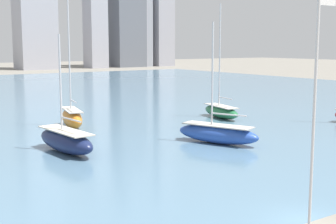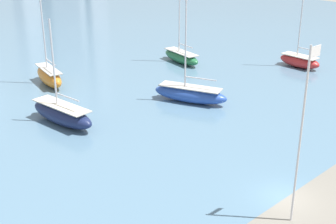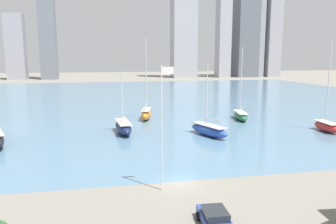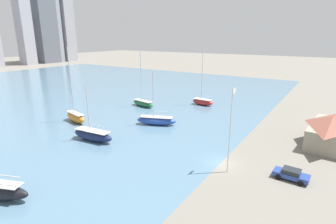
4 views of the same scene
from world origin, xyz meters
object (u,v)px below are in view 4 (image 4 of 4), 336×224
(sailboat_navy, at_px, (93,135))
(parked_sedan_blue, at_px, (291,174))
(boat_shed, at_px, (331,131))
(sailboat_blue, at_px, (156,120))
(sailboat_orange, at_px, (75,117))
(sailboat_red, at_px, (203,101))
(sailboat_green, at_px, (143,103))
(flag_pole, at_px, (230,128))

(sailboat_navy, xyz_separation_m, parked_sedan_blue, (4.93, -32.94, -0.29))
(boat_shed, distance_m, parked_sedan_blue, 17.23)
(boat_shed, height_order, sailboat_blue, sailboat_blue)
(sailboat_orange, height_order, sailboat_red, sailboat_orange)
(boat_shed, distance_m, sailboat_red, 33.85)
(sailboat_orange, distance_m, sailboat_red, 34.10)
(sailboat_orange, height_order, sailboat_green, sailboat_orange)
(boat_shed, height_order, sailboat_red, sailboat_red)
(flag_pole, relative_size, sailboat_blue, 1.04)
(flag_pole, xyz_separation_m, sailboat_orange, (3.21, 36.81, -5.34))
(sailboat_blue, bearing_deg, flag_pole, -141.20)
(sailboat_navy, bearing_deg, sailboat_green, 11.59)
(flag_pole, distance_m, sailboat_blue, 24.09)
(sailboat_orange, xyz_separation_m, sailboat_navy, (-5.49, -11.75, -0.14))
(sailboat_blue, height_order, sailboat_green, sailboat_green)
(sailboat_green, bearing_deg, sailboat_navy, -152.37)
(flag_pole, height_order, parked_sedan_blue, flag_pole)
(sailboat_green, bearing_deg, sailboat_red, -41.17)
(sailboat_orange, bearing_deg, sailboat_navy, -102.61)
(sailboat_orange, bearing_deg, sailboat_green, -0.09)
(boat_shed, xyz_separation_m, sailboat_green, (2.91, 44.20, -1.61))
(sailboat_blue, xyz_separation_m, sailboat_orange, (-8.25, 16.35, 0.22))
(flag_pole, distance_m, parked_sedan_blue, 10.13)
(sailboat_orange, distance_m, sailboat_navy, 12.97)
(sailboat_blue, relative_size, sailboat_navy, 1.12)
(flag_pole, relative_size, sailboat_green, 0.82)
(sailboat_navy, height_order, parked_sedan_blue, sailboat_navy)
(boat_shed, relative_size, parked_sedan_blue, 2.92)
(parked_sedan_blue, bearing_deg, sailboat_blue, 75.96)
(boat_shed, distance_m, sailboat_navy, 42.62)
(flag_pole, distance_m, sailboat_green, 39.86)
(flag_pole, xyz_separation_m, sailboat_navy, (-2.27, 25.05, -5.48))
(flag_pole, bearing_deg, sailboat_red, 30.88)
(boat_shed, bearing_deg, sailboat_green, 91.24)
(sailboat_orange, relative_size, parked_sedan_blue, 3.62)
(boat_shed, relative_size, sailboat_navy, 1.27)
(sailboat_red, bearing_deg, parked_sedan_blue, -135.53)
(sailboat_blue, distance_m, sailboat_red, 21.16)
(boat_shed, bearing_deg, parked_sedan_blue, 172.40)
(sailboat_blue, height_order, parked_sedan_blue, sailboat_blue)
(sailboat_orange, height_order, parked_sedan_blue, sailboat_orange)
(boat_shed, relative_size, sailboat_green, 0.90)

